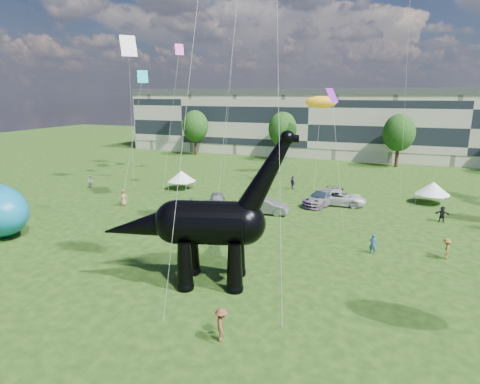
% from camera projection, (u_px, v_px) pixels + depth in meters
% --- Properties ---
extents(ground, '(220.00, 220.00, 0.00)m').
position_uv_depth(ground, '(238.00, 313.00, 22.81)').
color(ground, '#16330C').
rests_on(ground, ground).
extents(terrace_row, '(78.00, 11.00, 12.00)m').
position_uv_depth(terrace_row, '(314.00, 125.00, 80.32)').
color(terrace_row, beige).
rests_on(terrace_row, ground).
extents(tree_far_left, '(5.20, 5.20, 9.44)m').
position_uv_depth(tree_far_left, '(195.00, 124.00, 79.80)').
color(tree_far_left, '#382314').
rests_on(tree_far_left, ground).
extents(tree_mid_left, '(5.20, 5.20, 9.44)m').
position_uv_depth(tree_mid_left, '(283.00, 126.00, 73.50)').
color(tree_mid_left, '#382314').
rests_on(tree_mid_left, ground).
extents(tree_mid_right, '(5.20, 5.20, 9.44)m').
position_uv_depth(tree_mid_right, '(399.00, 130.00, 66.49)').
color(tree_mid_right, '#382314').
rests_on(tree_mid_right, ground).
extents(dinosaur_sculpture, '(12.67, 5.43, 10.41)m').
position_uv_depth(dinosaur_sculpture, '(203.00, 225.00, 25.73)').
color(dinosaur_sculpture, black).
rests_on(dinosaur_sculpture, ground).
extents(car_silver, '(3.28, 4.50, 1.42)m').
position_uv_depth(car_silver, '(218.00, 200.00, 44.40)').
color(car_silver, silver).
rests_on(car_silver, ground).
extents(car_grey, '(5.02, 2.10, 1.61)m').
position_uv_depth(car_grey, '(265.00, 206.00, 41.55)').
color(car_grey, slate).
rests_on(car_grey, ground).
extents(car_white, '(5.99, 3.01, 1.63)m').
position_uv_depth(car_white, '(339.00, 198.00, 44.83)').
color(car_white, silver).
rests_on(car_white, ground).
extents(car_dark, '(4.35, 6.22, 1.67)m').
position_uv_depth(car_dark, '(322.00, 198.00, 44.69)').
color(car_dark, '#595960').
rests_on(car_dark, ground).
extents(gazebo_near, '(4.56, 4.56, 2.53)m').
position_uv_depth(gazebo_near, '(433.00, 188.00, 45.04)').
color(gazebo_near, white).
rests_on(gazebo_near, ground).
extents(gazebo_left, '(3.52, 3.52, 2.42)m').
position_uv_depth(gazebo_left, '(182.00, 176.00, 51.98)').
color(gazebo_left, white).
rests_on(gazebo_left, ground).
extents(visitors, '(54.17, 36.69, 1.86)m').
position_uv_depth(visitors, '(275.00, 214.00, 38.55)').
color(visitors, '#295A96').
rests_on(visitors, ground).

